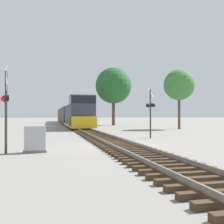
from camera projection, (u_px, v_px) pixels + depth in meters
The scene contains 8 objects.
ground_plane at pixel (117, 146), 15.44m from camera, with size 400.00×400.00×0.00m, color gray.
rail_track_bed at pixel (117, 144), 15.44m from camera, with size 2.60×160.00×0.31m.
freight_train at pixel (69, 115), 53.90m from camera, with size 2.98×51.39×4.23m.
crossing_signal_near at pixel (6, 103), 12.37m from camera, with size 0.50×1.01×4.09m.
crossing_signal_far at pixel (151, 108), 20.64m from camera, with size 0.49×1.01×4.02m.
relay_cabinet at pixel (35, 139), 12.71m from camera, with size 1.09×0.52×1.29m.
tree_far_right at pixel (179, 85), 34.63m from camera, with size 4.08×4.08×7.89m.
tree_mid_background at pixel (113, 86), 47.82m from camera, with size 6.59×6.59×10.55m.
Camera 1 is at (-3.93, -14.96, 1.80)m, focal length 42.00 mm.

